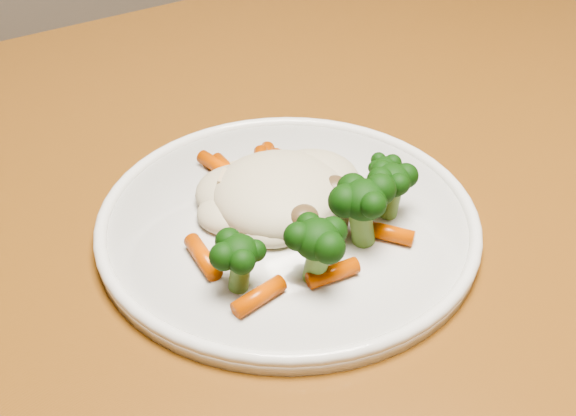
{
  "coord_description": "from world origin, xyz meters",
  "views": [
    {
      "loc": [
        0.06,
        -0.29,
        1.1
      ],
      "look_at": [
        0.23,
        0.11,
        0.77
      ],
      "focal_mm": 45.0,
      "sensor_mm": 36.0,
      "label": 1
    }
  ],
  "objects": [
    {
      "name": "dining_table",
      "position": [
        0.24,
        0.19,
        0.65
      ],
      "size": [
        1.3,
        0.97,
        0.75
      ],
      "rotation": [
        0.0,
        0.0,
        0.16
      ],
      "color": "brown",
      "rests_on": "ground"
    },
    {
      "name": "plate",
      "position": [
        0.23,
        0.11,
        0.76
      ],
      "size": [
        0.29,
        0.29,
        0.01
      ],
      "primitive_type": "cylinder",
      "color": "white",
      "rests_on": "dining_table"
    },
    {
      "name": "meal",
      "position": [
        0.24,
        0.1,
        0.78
      ],
      "size": [
        0.18,
        0.2,
        0.05
      ],
      "color": "beige",
      "rests_on": "plate"
    }
  ]
}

